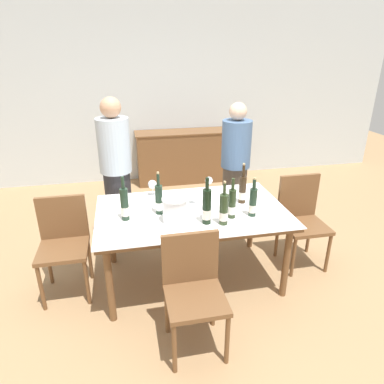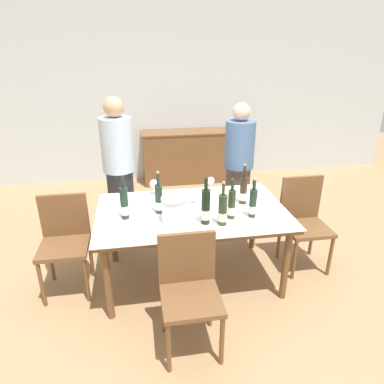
% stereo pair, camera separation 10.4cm
% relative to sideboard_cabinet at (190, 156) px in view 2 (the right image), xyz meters
% --- Properties ---
extents(ground_plane, '(12.00, 12.00, 0.00)m').
position_rel_sideboard_cabinet_xyz_m(ground_plane, '(-0.40, -2.63, -0.42)').
color(ground_plane, '#A37F56').
extents(back_wall, '(8.00, 0.10, 2.80)m').
position_rel_sideboard_cabinet_xyz_m(back_wall, '(-0.40, 0.29, 0.98)').
color(back_wall, silver).
rests_on(back_wall, ground_plane).
extents(sideboard_cabinet, '(1.55, 0.46, 0.84)m').
position_rel_sideboard_cabinet_xyz_m(sideboard_cabinet, '(0.00, 0.00, 0.00)').
color(sideboard_cabinet, brown).
rests_on(sideboard_cabinet, ground_plane).
extents(dining_table, '(1.69, 1.03, 0.73)m').
position_rel_sideboard_cabinet_xyz_m(dining_table, '(-0.40, -2.63, 0.24)').
color(dining_table, brown).
rests_on(dining_table, ground_plane).
extents(ice_bucket, '(0.21, 0.21, 0.21)m').
position_rel_sideboard_cabinet_xyz_m(ice_bucket, '(-0.58, -2.80, 0.42)').
color(ice_bucket, white).
rests_on(ice_bucket, dining_table).
extents(wine_bottle_0, '(0.07, 0.07, 0.40)m').
position_rel_sideboard_cabinet_xyz_m(wine_bottle_0, '(-0.33, -2.88, 0.45)').
color(wine_bottle_0, black).
rests_on(wine_bottle_0, dining_table).
extents(wine_bottle_1, '(0.07, 0.07, 0.39)m').
position_rel_sideboard_cabinet_xyz_m(wine_bottle_1, '(-0.69, -2.62, 0.43)').
color(wine_bottle_1, '#1E3323').
rests_on(wine_bottle_1, dining_table).
extents(wine_bottle_2, '(0.07, 0.07, 0.38)m').
position_rel_sideboard_cabinet_xyz_m(wine_bottle_2, '(-0.20, -2.92, 0.43)').
color(wine_bottle_2, '#28381E').
rests_on(wine_bottle_2, dining_table).
extents(wine_bottle_3, '(0.07, 0.07, 0.39)m').
position_rel_sideboard_cabinet_xyz_m(wine_bottle_3, '(-0.99, -2.68, 0.44)').
color(wine_bottle_3, '#1E3323').
rests_on(wine_bottle_3, dining_table).
extents(wine_bottle_4, '(0.07, 0.07, 0.35)m').
position_rel_sideboard_cabinet_xyz_m(wine_bottle_4, '(0.09, -2.83, 0.43)').
color(wine_bottle_4, '#1E3323').
rests_on(wine_bottle_4, dining_table).
extents(wine_bottle_5, '(0.07, 0.07, 0.39)m').
position_rel_sideboard_cabinet_xyz_m(wine_bottle_5, '(0.09, -2.55, 0.43)').
color(wine_bottle_5, '#332314').
rests_on(wine_bottle_5, dining_table).
extents(wine_bottle_6, '(0.07, 0.07, 0.36)m').
position_rel_sideboard_cabinet_xyz_m(wine_bottle_6, '(-0.10, -2.83, 0.43)').
color(wine_bottle_6, '#28381E').
rests_on(wine_bottle_6, dining_table).
extents(wine_glass_0, '(0.08, 0.08, 0.15)m').
position_rel_sideboard_cabinet_xyz_m(wine_glass_0, '(-0.14, -2.20, 0.41)').
color(wine_glass_0, white).
rests_on(wine_glass_0, dining_table).
extents(wine_glass_1, '(0.08, 0.08, 0.15)m').
position_rel_sideboard_cabinet_xyz_m(wine_glass_1, '(0.28, -2.44, 0.41)').
color(wine_glass_1, white).
rests_on(wine_glass_1, dining_table).
extents(wine_glass_2, '(0.07, 0.07, 0.13)m').
position_rel_sideboard_cabinet_xyz_m(wine_glass_2, '(-0.32, -2.78, 0.40)').
color(wine_glass_2, white).
rests_on(wine_glass_2, dining_table).
extents(wine_glass_3, '(0.09, 0.09, 0.16)m').
position_rel_sideboard_cabinet_xyz_m(wine_glass_3, '(-0.71, -2.21, 0.42)').
color(wine_glass_3, white).
rests_on(wine_glass_3, dining_table).
extents(wine_glass_4, '(0.08, 0.08, 0.13)m').
position_rel_sideboard_cabinet_xyz_m(wine_glass_4, '(-0.35, -2.48, 0.39)').
color(wine_glass_4, white).
rests_on(wine_glass_4, dining_table).
extents(chair_left_end, '(0.42, 0.42, 0.88)m').
position_rel_sideboard_cabinet_xyz_m(chair_left_end, '(-1.54, -2.54, 0.10)').
color(chair_left_end, brown).
rests_on(chair_left_end, ground_plane).
extents(chair_right_end, '(0.42, 0.42, 0.91)m').
position_rel_sideboard_cabinet_xyz_m(chair_right_end, '(0.74, -2.54, 0.10)').
color(chair_right_end, brown).
rests_on(chair_right_end, ground_plane).
extents(chair_near_front, '(0.42, 0.42, 0.87)m').
position_rel_sideboard_cabinet_xyz_m(chair_near_front, '(-0.55, -3.38, 0.09)').
color(chair_near_front, brown).
rests_on(chair_near_front, ground_plane).
extents(person_host, '(0.33, 0.33, 1.64)m').
position_rel_sideboard_cabinet_xyz_m(person_host, '(-1.05, -1.85, 0.40)').
color(person_host, '#2D2D33').
rests_on(person_host, ground_plane).
extents(person_guest_left, '(0.33, 0.33, 1.54)m').
position_rel_sideboard_cabinet_xyz_m(person_guest_left, '(0.28, -1.79, 0.35)').
color(person_guest_left, '#51473D').
rests_on(person_guest_left, ground_plane).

